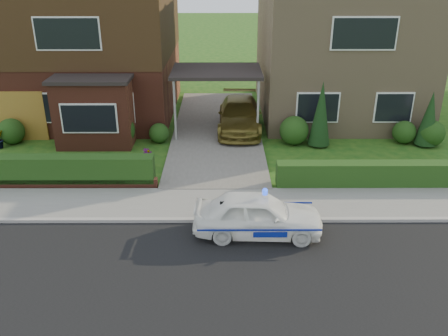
{
  "coord_description": "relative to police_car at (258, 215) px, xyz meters",
  "views": [
    {
      "loc": [
        0.24,
        -9.03,
        7.14
      ],
      "look_at": [
        0.29,
        3.5,
        1.54
      ],
      "focal_mm": 38.0,
      "sensor_mm": 36.0,
      "label": 1
    }
  ],
  "objects": [
    {
      "name": "ground",
      "position": [
        -1.22,
        -2.4,
        -0.61
      ],
      "size": [
        120.0,
        120.0,
        0.0
      ],
      "primitive_type": "plane",
      "color": "#184B14",
      "rests_on": "ground"
    },
    {
      "name": "road",
      "position": [
        -1.22,
        -2.4,
        -0.61
      ],
      "size": [
        60.0,
        6.0,
        0.02
      ],
      "primitive_type": "cube",
      "color": "black",
      "rests_on": "ground"
    },
    {
      "name": "kerb",
      "position": [
        -1.22,
        0.65,
        -0.55
      ],
      "size": [
        60.0,
        0.16,
        0.12
      ],
      "primitive_type": "cube",
      "color": "#9E9993",
      "rests_on": "ground"
    },
    {
      "name": "sidewalk",
      "position": [
        -1.22,
        1.7,
        -0.56
      ],
      "size": [
        60.0,
        2.0,
        0.1
      ],
      "primitive_type": "cube",
      "color": "slate",
      "rests_on": "ground"
    },
    {
      "name": "driveway",
      "position": [
        -1.22,
        8.6,
        -0.55
      ],
      "size": [
        3.8,
        12.0,
        0.12
      ],
      "primitive_type": "cube",
      "color": "#666059",
      "rests_on": "ground"
    },
    {
      "name": "house_left",
      "position": [
        -7.0,
        11.5,
        3.2
      ],
      "size": [
        7.5,
        9.53,
        7.25
      ],
      "color": "brown",
      "rests_on": "ground"
    },
    {
      "name": "house_right",
      "position": [
        4.58,
        11.59,
        3.05
      ],
      "size": [
        7.5,
        8.06,
        7.25
      ],
      "color": "tan",
      "rests_on": "ground"
    },
    {
      "name": "carport_link",
      "position": [
        -1.22,
        8.55,
        2.05
      ],
      "size": [
        3.8,
        3.0,
        2.77
      ],
      "color": "black",
      "rests_on": "ground"
    },
    {
      "name": "garage_door",
      "position": [
        -9.47,
        7.56,
        0.44
      ],
      "size": [
        2.2,
        0.1,
        2.1
      ],
      "primitive_type": "cube",
      "color": "olive",
      "rests_on": "ground"
    },
    {
      "name": "dwarf_wall",
      "position": [
        -7.02,
        2.9,
        -0.43
      ],
      "size": [
        7.7,
        0.25,
        0.36
      ],
      "primitive_type": "cube",
      "color": "brown",
      "rests_on": "ground"
    },
    {
      "name": "hedge_left",
      "position": [
        -7.02,
        3.05,
        -0.61
      ],
      "size": [
        7.5,
        0.55,
        0.9
      ],
      "primitive_type": "cube",
      "color": "#143310",
      "rests_on": "ground"
    },
    {
      "name": "hedge_right",
      "position": [
        4.58,
        2.95,
        -0.61
      ],
      "size": [
        7.5,
        0.55,
        0.8
      ],
      "primitive_type": "cube",
      "color": "#143310",
      "rests_on": "ground"
    },
    {
      "name": "shrub_left_far",
      "position": [
        -9.72,
        7.1,
        -0.07
      ],
      "size": [
        1.08,
        1.08,
        1.08
      ],
      "primitive_type": "sphere",
      "color": "#143310",
      "rests_on": "ground"
    },
    {
      "name": "shrub_left_mid",
      "position": [
        -5.22,
        6.9,
        0.05
      ],
      "size": [
        1.32,
        1.32,
        1.32
      ],
      "primitive_type": "sphere",
      "color": "#143310",
      "rests_on": "ground"
    },
    {
      "name": "shrub_left_near",
      "position": [
        -3.62,
        7.2,
        -0.19
      ],
      "size": [
        0.84,
        0.84,
        0.84
      ],
      "primitive_type": "sphere",
      "color": "#143310",
      "rests_on": "ground"
    },
    {
      "name": "shrub_right_near",
      "position": [
        1.98,
        7.0,
        -0.01
      ],
      "size": [
        1.2,
        1.2,
        1.2
      ],
      "primitive_type": "sphere",
      "color": "#143310",
      "rests_on": "ground"
    },
    {
      "name": "shrub_right_mid",
      "position": [
        6.58,
        7.1,
        -0.13
      ],
      "size": [
        0.96,
        0.96,
        0.96
      ],
      "primitive_type": "sphere",
      "color": "#143310",
      "rests_on": "ground"
    },
    {
      "name": "shrub_right_far",
      "position": [
        7.58,
        6.8,
        -0.07
      ],
      "size": [
        1.08,
        1.08,
        1.08
      ],
      "primitive_type": "sphere",
      "color": "#143310",
      "rests_on": "ground"
    },
    {
      "name": "conifer_a",
      "position": [
        2.98,
        6.8,
        0.69
      ],
      "size": [
        0.9,
        0.9,
        2.6
      ],
      "primitive_type": "cone",
      "color": "black",
      "rests_on": "ground"
    },
    {
      "name": "conifer_b",
      "position": [
        7.38,
        6.8,
        0.49
      ],
      "size": [
        0.9,
        0.9,
        2.2
      ],
      "primitive_type": "cone",
      "color": "black",
      "rests_on": "ground"
    },
    {
      "name": "police_car",
      "position": [
        0.0,
        0.0,
        0.0
      ],
      "size": [
        3.28,
        3.62,
        1.38
      ],
      "rotation": [
        0.0,
        0.0,
        1.53
      ],
      "color": "white",
      "rests_on": "ground"
    },
    {
      "name": "driveway_car",
      "position": [
        -0.22,
        8.53,
        0.17
      ],
      "size": [
        1.98,
        4.58,
        1.31
      ],
      "primitive_type": "imported",
      "rotation": [
        0.0,
        0.0,
        -0.03
      ],
      "color": "olive",
      "rests_on": "driveway"
    },
    {
      "name": "potted_plant_a",
      "position": [
        -8.01,
        4.06,
        -0.26
      ],
      "size": [
        0.38,
        0.27,
        0.7
      ],
      "primitive_type": "imported",
      "rotation": [
        0.0,
        0.0,
        -0.05
      ],
      "color": "gray",
      "rests_on": "ground"
    },
    {
      "name": "potted_plant_b",
      "position": [
        -10.01,
        6.6,
        -0.23
      ],
      "size": [
        0.54,
        0.51,
        0.77
      ],
      "primitive_type": "imported",
      "rotation": [
        0.0,
        0.0,
        1.02
      ],
      "color": "gray",
      "rests_on": "ground"
    },
    {
      "name": "potted_plant_c",
      "position": [
        -3.72,
        4.57,
        -0.24
      ],
      "size": [
        0.54,
        0.54,
        0.74
      ],
      "primitive_type": "imported",
      "rotation": [
        0.0,
        0.0,
        1.19
      ],
      "color": "gray",
      "rests_on": "ground"
    }
  ]
}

